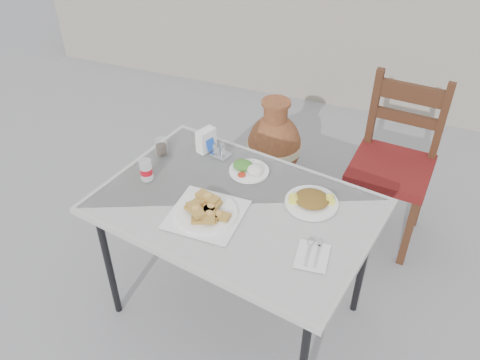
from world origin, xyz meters
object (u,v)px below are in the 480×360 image
at_px(cafe_table, 235,212).
at_px(napkin_holder, 206,140).
at_px(condiment_caddy, 220,152).
at_px(pide_plate, 206,210).
at_px(soda_can, 146,170).
at_px(salad_chopped_plate, 312,200).
at_px(salad_rice_plate, 249,169).
at_px(cola_glass, 161,148).
at_px(chair, 393,163).
at_px(terracotta_urn, 274,146).

xyz_separation_m(cafe_table, napkin_holder, (-0.30, 0.35, 0.12)).
relative_size(cafe_table, condiment_caddy, 12.65).
xyz_separation_m(cafe_table, condiment_caddy, (-0.21, 0.33, 0.08)).
bearing_deg(pide_plate, soda_can, 160.55).
height_order(soda_can, condiment_caddy, soda_can).
relative_size(salad_chopped_plate, napkin_holder, 2.00).
bearing_deg(salad_chopped_plate, salad_rice_plate, 160.56).
relative_size(soda_can, condiment_caddy, 0.99).
bearing_deg(condiment_caddy, salad_chopped_plate, -20.81).
height_order(cola_glass, condiment_caddy, cola_glass).
distance_m(cafe_table, chair, 1.14).
bearing_deg(napkin_holder, terracotta_urn, 102.87).
distance_m(cola_glass, condiment_caddy, 0.31).
bearing_deg(condiment_caddy, terracotta_urn, 87.47).
bearing_deg(terracotta_urn, salad_chopped_plate, -64.11).
bearing_deg(napkin_holder, chair, 54.14).
relative_size(cafe_table, soda_can, 12.78).
distance_m(pide_plate, chair, 1.30).
relative_size(cola_glass, terracotta_urn, 0.14).
distance_m(soda_can, napkin_holder, 0.37).
xyz_separation_m(cafe_table, terracotta_urn, (-0.18, 1.16, -0.40)).
bearing_deg(napkin_holder, cafe_table, -27.44).
bearing_deg(cola_glass, pide_plate, -40.30).
bearing_deg(cafe_table, salad_chopped_plate, 20.77).
bearing_deg(soda_can, condiment_caddy, 51.23).
height_order(salad_chopped_plate, cola_glass, cola_glass).
relative_size(cola_glass, condiment_caddy, 0.81).
xyz_separation_m(pide_plate, cola_glass, (-0.41, 0.35, 0.01)).
distance_m(salad_rice_plate, cola_glass, 0.48).
xyz_separation_m(soda_can, condiment_caddy, (0.25, 0.32, -0.03)).
distance_m(cafe_table, soda_can, 0.48).
relative_size(condiment_caddy, terracotta_urn, 0.17).
distance_m(pide_plate, terracotta_urn, 1.37).
xyz_separation_m(napkin_holder, chair, (0.93, 0.59, -0.30)).
bearing_deg(salad_chopped_plate, pide_plate, -149.88).
xyz_separation_m(salad_chopped_plate, chair, (0.30, 0.81, -0.26)).
distance_m(cafe_table, salad_chopped_plate, 0.36).
height_order(condiment_caddy, terracotta_urn, condiment_caddy).
height_order(cafe_table, salad_chopped_plate, salad_chopped_plate).
bearing_deg(terracotta_urn, chair, -15.47).
distance_m(salad_rice_plate, condiment_caddy, 0.20).
bearing_deg(chair, terracotta_urn, 169.64).
xyz_separation_m(cafe_table, chair, (0.62, 0.94, -0.18)).
xyz_separation_m(salad_rice_plate, salad_chopped_plate, (0.35, -0.13, 0.00)).
relative_size(chair, terracotta_urn, 1.55).
distance_m(pide_plate, salad_rice_plate, 0.37).
height_order(cafe_table, napkin_holder, napkin_holder).
xyz_separation_m(cafe_table, pide_plate, (-0.09, -0.12, 0.08)).
height_order(pide_plate, condiment_caddy, condiment_caddy).
distance_m(napkin_holder, terracotta_urn, 0.97).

